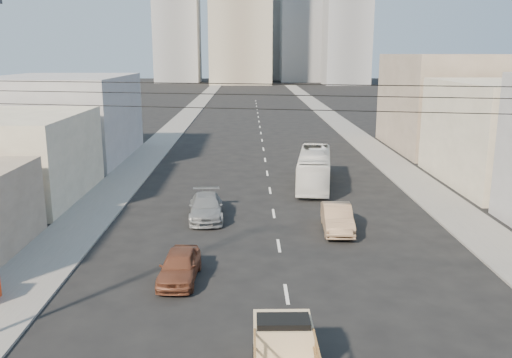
{
  "coord_description": "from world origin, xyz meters",
  "views": [
    {
      "loc": [
        -1.63,
        -13.58,
        10.16
      ],
      "look_at": [
        -1.22,
        14.87,
        3.5
      ],
      "focal_mm": 38.0,
      "sensor_mm": 36.0,
      "label": 1
    }
  ],
  "objects_px": {
    "flatbed_pickup": "(285,356)",
    "sedan_tan": "(337,218)",
    "city_bus": "(314,168)",
    "sedan_grey": "(206,207)",
    "sedan_brown": "(179,266)"
  },
  "relations": [
    {
      "from": "flatbed_pickup",
      "to": "sedan_tan",
      "type": "distance_m",
      "value": 15.71
    },
    {
      "from": "city_bus",
      "to": "sedan_tan",
      "type": "height_order",
      "value": "city_bus"
    },
    {
      "from": "sedan_tan",
      "to": "sedan_grey",
      "type": "height_order",
      "value": "sedan_tan"
    },
    {
      "from": "city_bus",
      "to": "sedan_grey",
      "type": "bearing_deg",
      "value": -124.22
    },
    {
      "from": "flatbed_pickup",
      "to": "sedan_tan",
      "type": "bearing_deg",
      "value": 75.0
    },
    {
      "from": "flatbed_pickup",
      "to": "city_bus",
      "type": "bearing_deg",
      "value": 81.25
    },
    {
      "from": "sedan_tan",
      "to": "sedan_brown",
      "type": "bearing_deg",
      "value": -136.79
    },
    {
      "from": "sedan_tan",
      "to": "flatbed_pickup",
      "type": "bearing_deg",
      "value": -101.7
    },
    {
      "from": "sedan_grey",
      "to": "sedan_tan",
      "type": "bearing_deg",
      "value": -21.91
    },
    {
      "from": "sedan_brown",
      "to": "sedan_grey",
      "type": "height_order",
      "value": "sedan_grey"
    },
    {
      "from": "flatbed_pickup",
      "to": "sedan_brown",
      "type": "relative_size",
      "value": 1.07
    },
    {
      "from": "flatbed_pickup",
      "to": "sedan_brown",
      "type": "bearing_deg",
      "value": 117.39
    },
    {
      "from": "sedan_brown",
      "to": "sedan_grey",
      "type": "distance_m",
      "value": 9.51
    },
    {
      "from": "flatbed_pickup",
      "to": "sedan_tan",
      "type": "height_order",
      "value": "flatbed_pickup"
    },
    {
      "from": "flatbed_pickup",
      "to": "city_bus",
      "type": "distance_m",
      "value": 26.52
    }
  ]
}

